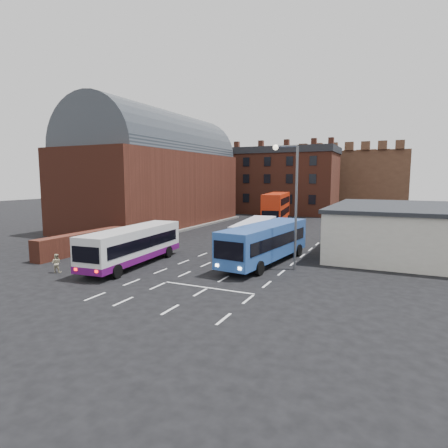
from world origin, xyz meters
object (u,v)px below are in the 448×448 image
at_px(bus_white_inbound, 255,233).
at_px(bus_white_outbound, 133,243).
at_px(pedestrian_red, 79,256).
at_px(bus_blue, 265,241).
at_px(street_lamp, 292,195).
at_px(bus_red_double, 276,208).
at_px(pedestrian_beige, 56,263).

bearing_deg(bus_white_inbound, bus_white_outbound, 48.04).
xyz_separation_m(bus_white_inbound, pedestrian_red, (-9.83, -11.51, -0.82)).
distance_m(bus_blue, street_lamp, 4.41).
bearing_deg(bus_red_double, bus_white_outbound, 76.30).
distance_m(street_lamp, pedestrian_beige, 17.37).
relative_size(bus_white_outbound, bus_red_double, 0.93).
bearing_deg(bus_white_outbound, street_lamp, 13.85).
height_order(bus_white_inbound, street_lamp, street_lamp).
distance_m(bus_white_outbound, bus_red_double, 29.14).
distance_m(bus_blue, pedestrian_beige, 15.35).
relative_size(bus_white_inbound, pedestrian_beige, 7.58).
relative_size(bus_white_inbound, bus_red_double, 0.90).
bearing_deg(street_lamp, bus_red_double, 109.33).
relative_size(pedestrian_red, pedestrian_beige, 1.17).
xyz_separation_m(bus_blue, bus_red_double, (-6.57, 24.23, 0.57)).
bearing_deg(street_lamp, pedestrian_beige, -151.46).
bearing_deg(bus_red_double, bus_white_inbound, 92.50).
height_order(street_lamp, pedestrian_beige, street_lamp).
bearing_deg(bus_red_double, pedestrian_beige, 71.08).
bearing_deg(bus_blue, bus_white_outbound, 34.79).
distance_m(bus_white_outbound, bus_blue, 10.17).
bearing_deg(street_lamp, bus_blue, 156.08).
bearing_deg(bus_red_double, bus_blue, 96.19).
bearing_deg(pedestrian_beige, street_lamp, -175.92).
xyz_separation_m(bus_white_outbound, bus_red_double, (2.40, 29.03, 0.68)).
bearing_deg(bus_blue, bus_white_inbound, -54.20).
relative_size(bus_blue, pedestrian_beige, 8.45).
xyz_separation_m(street_lamp, pedestrian_red, (-14.71, -5.85, -4.65)).
relative_size(bus_white_inbound, street_lamp, 1.14).
xyz_separation_m(bus_red_double, pedestrian_beige, (-5.82, -33.23, -1.70)).
xyz_separation_m(bus_blue, pedestrian_beige, (-12.39, -9.00, -1.13)).
xyz_separation_m(bus_white_outbound, street_lamp, (11.26, 3.79, 3.75)).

